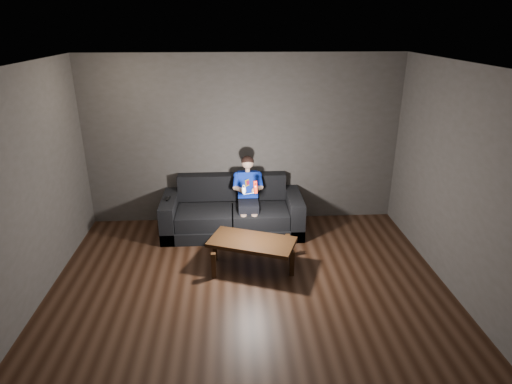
{
  "coord_description": "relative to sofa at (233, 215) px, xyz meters",
  "views": [
    {
      "loc": [
        -0.18,
        -4.12,
        3.12
      ],
      "look_at": [
        0.15,
        1.55,
        0.85
      ],
      "focal_mm": 30.0,
      "sensor_mm": 36.0,
      "label": 1
    }
  ],
  "objects": [
    {
      "name": "ceiling",
      "position": [
        0.19,
        -2.04,
        2.43
      ],
      "size": [
        5.0,
        5.0,
        0.02
      ],
      "primitive_type": "cube",
      "color": "silver",
      "rests_on": "back_wall"
    },
    {
      "name": "wii_remote_red",
      "position": [
        0.33,
        -0.49,
        0.65
      ],
      "size": [
        0.06,
        0.08,
        0.19
      ],
      "color": "red",
      "rests_on": "child"
    },
    {
      "name": "right_wall",
      "position": [
        2.69,
        -2.04,
        1.08
      ],
      "size": [
        0.04,
        5.0,
        2.7
      ],
      "primitive_type": "cube",
      "color": "#3D3935",
      "rests_on": "ground"
    },
    {
      "name": "wii_remote_black",
      "position": [
        -0.98,
        -0.08,
        0.33
      ],
      "size": [
        0.06,
        0.14,
        0.03
      ],
      "color": "black",
      "rests_on": "sofa"
    },
    {
      "name": "floor",
      "position": [
        0.19,
        -2.04,
        -0.27
      ],
      "size": [
        5.0,
        5.0,
        0.0
      ],
      "primitive_type": "plane",
      "color": "black",
      "rests_on": "ground"
    },
    {
      "name": "nunchuk_white",
      "position": [
        0.17,
        -0.49,
        0.62
      ],
      "size": [
        0.06,
        0.09,
        0.15
      ],
      "color": "white",
      "rests_on": "child"
    },
    {
      "name": "back_wall",
      "position": [
        0.19,
        0.46,
        1.08
      ],
      "size": [
        5.0,
        0.04,
        2.7
      ],
      "primitive_type": "cube",
      "color": "#3D3935",
      "rests_on": "ground"
    },
    {
      "name": "child",
      "position": [
        0.25,
        -0.06,
        0.45
      ],
      "size": [
        0.46,
        0.57,
        1.13
      ],
      "color": "black",
      "rests_on": "sofa"
    },
    {
      "name": "sofa",
      "position": [
        0.0,
        0.0,
        0.0
      ],
      "size": [
        2.17,
        0.94,
        0.84
      ],
      "color": "black",
      "rests_on": "floor"
    },
    {
      "name": "coffee_table",
      "position": [
        0.25,
        -1.12,
        0.08
      ],
      "size": [
        1.25,
        0.92,
        0.41
      ],
      "color": "black",
      "rests_on": "floor"
    },
    {
      "name": "left_wall",
      "position": [
        -2.31,
        -2.04,
        1.08
      ],
      "size": [
        0.04,
        5.0,
        2.7
      ],
      "primitive_type": "cube",
      "color": "#3D3935",
      "rests_on": "ground"
    }
  ]
}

